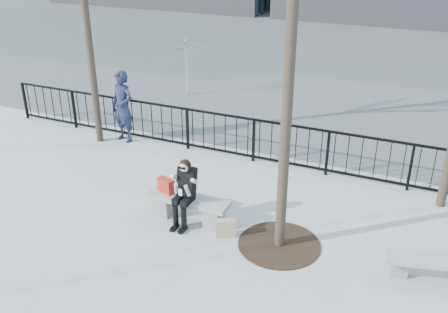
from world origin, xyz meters
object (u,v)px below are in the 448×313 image
at_px(seated_woman, 184,193).
at_px(standing_man, 123,107).
at_px(bench_main, 189,206).
at_px(bench_second, 430,266).

relative_size(seated_woman, standing_man, 0.71).
bearing_deg(bench_main, bench_second, -0.48).
relative_size(bench_main, standing_man, 0.87).
height_order(bench_main, bench_second, bench_main).
distance_m(bench_second, seated_woman, 4.45).
bearing_deg(bench_second, seated_woman, 166.92).
bearing_deg(bench_second, bench_main, 164.85).
distance_m(bench_second, standing_man, 8.34).
bearing_deg(standing_man, seated_woman, -29.34).
height_order(bench_main, seated_woman, seated_woman).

